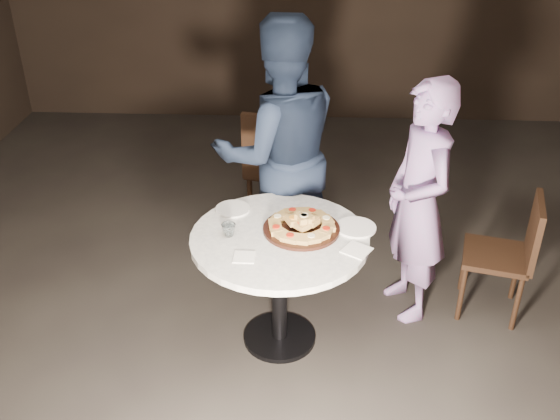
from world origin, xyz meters
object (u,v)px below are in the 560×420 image
Objects in this scene: focaccia_pile at (302,223)px; chair_far at (279,164)px; table at (280,257)px; serving_board at (301,229)px; water_glass at (229,230)px; diner_teal at (418,204)px; diner_navy at (279,154)px; chair_right at (511,249)px.

chair_far is (-0.18, 1.15, -0.21)m from focaccia_pile.
serving_board is at bearing 27.33° from table.
table is 0.22m from focaccia_pile.
chair_far is (0.21, 1.22, -0.19)m from water_glass.
water_glass is at bearing -88.44° from diner_teal.
diner_navy is (0.23, 0.74, 0.11)m from water_glass.
water_glass is 0.10× the size of chair_right.
water_glass is 0.78m from diner_navy.
focaccia_pile reaches higher than table.
diner_navy reaches higher than chair_far.
table is 1.17× the size of chair_far.
chair_far is 1.23× the size of chair_right.
water_glass reaches higher than serving_board.
diner_teal is (0.84, -0.86, 0.18)m from chair_far.
chair_far reaches higher than serving_board.
diner_navy is (-0.15, 0.67, 0.14)m from serving_board.
table is 14.85× the size of water_glass.
serving_board is at bearing 112.60° from chair_far.
chair_right is at bearing 147.58° from diner_navy.
focaccia_pile is 0.25× the size of diner_teal.
diner_teal reaches higher than table.
chair_right is (1.24, 0.27, -0.27)m from serving_board.
serving_board is at bearing 86.47° from diner_navy.
focaccia_pile is (0.12, 0.06, 0.18)m from table.
serving_board is 1.13× the size of focaccia_pile.
water_glass is at bearing -169.94° from focaccia_pile.
chair_right is at bearing 12.18° from serving_board.
chair_far is 1.67m from chair_right.
chair_far is (-0.18, 1.14, -0.17)m from serving_board.
focaccia_pile is 0.38× the size of chair_far.
diner_teal reaches higher than focaccia_pile.
chair_far is (-0.06, 1.20, -0.03)m from table.
focaccia_pile is 0.39m from water_glass.
diner_navy reaches higher than chair_right.
focaccia_pile is (0.00, -0.00, 0.04)m from serving_board.
water_glass is 1.69m from chair_right.
serving_board reaches higher than table.
diner_teal is (1.05, 0.36, -0.01)m from water_glass.
chair_far reaches higher than chair_right.
water_glass is 0.08× the size of chair_far.
diner_teal is at bearing -77.74° from chair_right.
focaccia_pile is at bearing -63.40° from chair_right.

